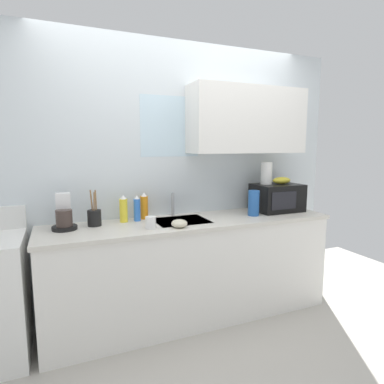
% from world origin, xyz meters
% --- Properties ---
extents(kitchen_wall_assembly, '(3.33, 0.42, 2.50)m').
position_xyz_m(kitchen_wall_assembly, '(0.14, 0.30, 1.37)').
color(kitchen_wall_assembly, silver).
rests_on(kitchen_wall_assembly, ground).
extents(counter_unit, '(2.56, 0.63, 0.90)m').
position_xyz_m(counter_unit, '(-0.00, 0.00, 0.46)').
color(counter_unit, white).
rests_on(counter_unit, ground).
extents(sink_faucet, '(0.03, 0.03, 0.21)m').
position_xyz_m(sink_faucet, '(-0.09, 0.24, 1.01)').
color(sink_faucet, '#B2B5BA').
rests_on(sink_faucet, counter_unit).
extents(microwave, '(0.46, 0.35, 0.27)m').
position_xyz_m(microwave, '(0.94, 0.05, 1.04)').
color(microwave, black).
rests_on(microwave, counter_unit).
extents(banana_bunch, '(0.20, 0.11, 0.07)m').
position_xyz_m(banana_bunch, '(0.99, 0.05, 1.20)').
color(banana_bunch, gold).
rests_on(banana_bunch, microwave).
extents(paper_towel_roll, '(0.11, 0.11, 0.22)m').
position_xyz_m(paper_towel_roll, '(0.84, 0.10, 1.28)').
color(paper_towel_roll, white).
rests_on(paper_towel_roll, microwave).
extents(coffee_maker, '(0.19, 0.21, 0.28)m').
position_xyz_m(coffee_maker, '(-1.04, 0.11, 1.00)').
color(coffee_maker, black).
rests_on(coffee_maker, counter_unit).
extents(dish_soap_bottle_orange, '(0.07, 0.07, 0.24)m').
position_xyz_m(dish_soap_bottle_orange, '(-0.37, 0.21, 1.01)').
color(dish_soap_bottle_orange, orange).
rests_on(dish_soap_bottle_orange, counter_unit).
extents(dish_soap_bottle_blue, '(0.06, 0.06, 0.23)m').
position_xyz_m(dish_soap_bottle_blue, '(-0.45, 0.16, 1.01)').
color(dish_soap_bottle_blue, blue).
rests_on(dish_soap_bottle_blue, counter_unit).
extents(dish_soap_bottle_yellow, '(0.07, 0.07, 0.24)m').
position_xyz_m(dish_soap_bottle_yellow, '(-0.57, 0.16, 1.01)').
color(dish_soap_bottle_yellow, yellow).
rests_on(dish_soap_bottle_yellow, counter_unit).
extents(cereal_canister, '(0.10, 0.10, 0.24)m').
position_xyz_m(cereal_canister, '(0.60, -0.05, 1.02)').
color(cereal_canister, '#2659A5').
rests_on(cereal_canister, counter_unit).
extents(mug_white, '(0.08, 0.08, 0.09)m').
position_xyz_m(mug_white, '(-0.41, -0.14, 0.95)').
color(mug_white, white).
rests_on(mug_white, counter_unit).
extents(utensil_crock, '(0.11, 0.11, 0.30)m').
position_xyz_m(utensil_crock, '(-0.81, 0.12, 0.97)').
color(utensil_crock, black).
rests_on(utensil_crock, counter_unit).
extents(small_bowl, '(0.13, 0.13, 0.06)m').
position_xyz_m(small_bowl, '(-0.19, -0.20, 0.93)').
color(small_bowl, beige).
rests_on(small_bowl, counter_unit).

